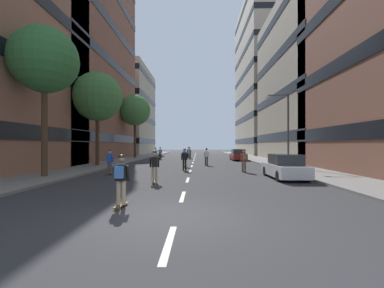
{
  "coord_description": "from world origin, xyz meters",
  "views": [
    {
      "loc": [
        0.63,
        -7.54,
        2.1
      ],
      "look_at": [
        0.0,
        18.81,
        2.18
      ],
      "focal_mm": 24.32,
      "sensor_mm": 36.0,
      "label": 1
    }
  ],
  "objects_px": {
    "street_tree_far": "(135,110)",
    "skater_6": "(185,157)",
    "skater_5": "(154,165)",
    "skater_9": "(206,156)",
    "skater_8": "(244,159)",
    "street_tree_mid": "(45,60)",
    "skater_1": "(109,161)",
    "street_tree_near": "(98,97)",
    "skater_2": "(121,177)",
    "skater_10": "(185,158)",
    "streetlamp_right": "(284,122)",
    "skater_3": "(155,154)",
    "parked_car_near": "(238,155)",
    "skater_4": "(160,152)",
    "skater_7": "(189,152)",
    "parked_car_mid": "(285,167)",
    "skater_0": "(190,152)"
  },
  "relations": [
    {
      "from": "street_tree_far",
      "to": "skater_6",
      "type": "height_order",
      "value": "street_tree_far"
    },
    {
      "from": "skater_5",
      "to": "skater_9",
      "type": "height_order",
      "value": "same"
    },
    {
      "from": "skater_6",
      "to": "skater_8",
      "type": "xyz_separation_m",
      "value": [
        4.79,
        -4.63,
        0.03
      ]
    },
    {
      "from": "street_tree_mid",
      "to": "skater_1",
      "type": "height_order",
      "value": "street_tree_mid"
    },
    {
      "from": "street_tree_near",
      "to": "skater_2",
      "type": "bearing_deg",
      "value": -66.21
    },
    {
      "from": "street_tree_near",
      "to": "skater_10",
      "type": "height_order",
      "value": "street_tree_near"
    },
    {
      "from": "streetlamp_right",
      "to": "skater_3",
      "type": "height_order",
      "value": "streetlamp_right"
    },
    {
      "from": "parked_car_near",
      "to": "street_tree_mid",
      "type": "xyz_separation_m",
      "value": [
        -15.05,
        -19.15,
        6.71
      ]
    },
    {
      "from": "streetlamp_right",
      "to": "skater_8",
      "type": "distance_m",
      "value": 6.18
    },
    {
      "from": "skater_3",
      "to": "skater_5",
      "type": "bearing_deg",
      "value": -80.81
    },
    {
      "from": "parked_car_near",
      "to": "skater_2",
      "type": "relative_size",
      "value": 2.47
    },
    {
      "from": "parked_car_near",
      "to": "streetlamp_right",
      "type": "distance_m",
      "value": 12.54
    },
    {
      "from": "skater_1",
      "to": "skater_4",
      "type": "xyz_separation_m",
      "value": [
        0.74,
        19.14,
        0.03
      ]
    },
    {
      "from": "streetlamp_right",
      "to": "skater_3",
      "type": "xyz_separation_m",
      "value": [
        -12.79,
        7.62,
        -3.12
      ]
    },
    {
      "from": "street_tree_near",
      "to": "skater_6",
      "type": "height_order",
      "value": "street_tree_near"
    },
    {
      "from": "skater_5",
      "to": "skater_7",
      "type": "bearing_deg",
      "value": 88.19
    },
    {
      "from": "street_tree_far",
      "to": "skater_2",
      "type": "bearing_deg",
      "value": -77.05
    },
    {
      "from": "skater_1",
      "to": "parked_car_mid",
      "type": "bearing_deg",
      "value": -8.14
    },
    {
      "from": "streetlamp_right",
      "to": "skater_0",
      "type": "height_order",
      "value": "streetlamp_right"
    },
    {
      "from": "street_tree_near",
      "to": "skater_7",
      "type": "xyz_separation_m",
      "value": [
        8.13,
        16.92,
        -5.71
      ]
    },
    {
      "from": "skater_0",
      "to": "skater_10",
      "type": "height_order",
      "value": "same"
    },
    {
      "from": "street_tree_mid",
      "to": "skater_7",
      "type": "relative_size",
      "value": 5.28
    },
    {
      "from": "parked_car_near",
      "to": "skater_9",
      "type": "xyz_separation_m",
      "value": [
        -4.55,
        -8.89,
        0.29
      ]
    },
    {
      "from": "skater_1",
      "to": "skater_5",
      "type": "height_order",
      "value": "same"
    },
    {
      "from": "streetlamp_right",
      "to": "skater_4",
      "type": "height_order",
      "value": "streetlamp_right"
    },
    {
      "from": "skater_8",
      "to": "skater_9",
      "type": "distance_m",
      "value": 6.86
    },
    {
      "from": "skater_2",
      "to": "skater_3",
      "type": "relative_size",
      "value": 1.0
    },
    {
      "from": "street_tree_mid",
      "to": "skater_5",
      "type": "relative_size",
      "value": 5.28
    },
    {
      "from": "street_tree_far",
      "to": "skater_9",
      "type": "relative_size",
      "value": 5.4
    },
    {
      "from": "skater_6",
      "to": "street_tree_near",
      "type": "bearing_deg",
      "value": 179.83
    },
    {
      "from": "skater_7",
      "to": "skater_2",
      "type": "bearing_deg",
      "value": -91.84
    },
    {
      "from": "street_tree_near",
      "to": "skater_10",
      "type": "distance_m",
      "value": 10.92
    },
    {
      "from": "skater_6",
      "to": "skater_4",
      "type": "bearing_deg",
      "value": 108.51
    },
    {
      "from": "streetlamp_right",
      "to": "skater_0",
      "type": "relative_size",
      "value": 3.65
    },
    {
      "from": "skater_5",
      "to": "skater_10",
      "type": "bearing_deg",
      "value": 79.25
    },
    {
      "from": "parked_car_near",
      "to": "skater_4",
      "type": "relative_size",
      "value": 2.47
    },
    {
      "from": "skater_5",
      "to": "skater_2",
      "type": "bearing_deg",
      "value": -92.0
    },
    {
      "from": "street_tree_far",
      "to": "skater_3",
      "type": "bearing_deg",
      "value": -61.61
    },
    {
      "from": "skater_3",
      "to": "skater_10",
      "type": "relative_size",
      "value": 1.0
    },
    {
      "from": "parked_car_mid",
      "to": "street_tree_near",
      "type": "height_order",
      "value": "street_tree_near"
    },
    {
      "from": "skater_5",
      "to": "parked_car_mid",
      "type": "bearing_deg",
      "value": 15.35
    },
    {
      "from": "skater_4",
      "to": "skater_7",
      "type": "height_order",
      "value": "same"
    },
    {
      "from": "skater_8",
      "to": "skater_10",
      "type": "bearing_deg",
      "value": 168.39
    },
    {
      "from": "parked_car_mid",
      "to": "street_tree_mid",
      "type": "relative_size",
      "value": 0.47
    },
    {
      "from": "skater_4",
      "to": "skater_9",
      "type": "height_order",
      "value": "same"
    },
    {
      "from": "skater_0",
      "to": "skater_4",
      "type": "xyz_separation_m",
      "value": [
        -4.21,
        -1.28,
        0.0
      ]
    },
    {
      "from": "parked_car_mid",
      "to": "street_tree_far",
      "type": "height_order",
      "value": "street_tree_far"
    },
    {
      "from": "skater_8",
      "to": "skater_9",
      "type": "height_order",
      "value": "same"
    },
    {
      "from": "skater_9",
      "to": "street_tree_far",
      "type": "bearing_deg",
      "value": 128.78
    },
    {
      "from": "skater_6",
      "to": "skater_5",
      "type": "bearing_deg",
      "value": -96.07
    }
  ]
}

